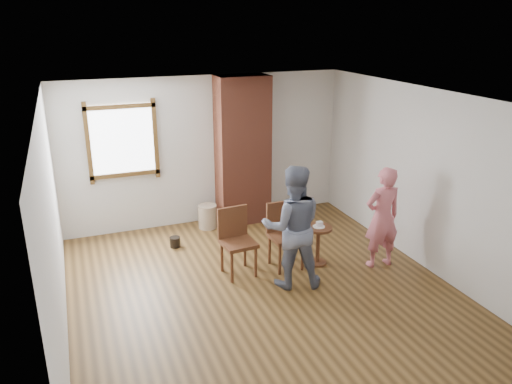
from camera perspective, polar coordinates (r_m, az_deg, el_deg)
ground at (r=6.87m, az=0.92°, el=-11.39°), size 5.50×5.50×0.00m
room_shell at (r=6.67m, az=-1.41°, el=4.57°), size 5.04×5.52×2.62m
brick_chimney at (r=8.73m, az=-1.53°, el=4.71°), size 0.90×0.50×2.60m
stoneware_crock at (r=8.79m, az=-5.55°, el=-2.78°), size 0.43×0.43×0.42m
dark_pot at (r=8.18m, az=-9.24°, el=-5.66°), size 0.19×0.19×0.17m
dining_chair_left at (r=7.14m, az=-2.29°, el=-5.21°), size 0.49×0.49×0.97m
dining_chair_right at (r=7.35m, az=3.21°, el=-4.50°), size 0.46×0.46×0.97m
side_table at (r=7.48m, az=7.12°, el=-5.34°), size 0.40×0.40×0.60m
cake_plate at (r=7.40m, az=7.18°, el=-3.93°), size 0.18×0.18×0.01m
cake_slice at (r=7.39m, az=7.26°, el=-3.68°), size 0.08×0.07×0.06m
man at (r=6.70m, az=4.19°, el=-4.00°), size 0.98×0.86×1.71m
person_pink at (r=7.47m, az=14.24°, el=-2.85°), size 0.57×0.39×1.53m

